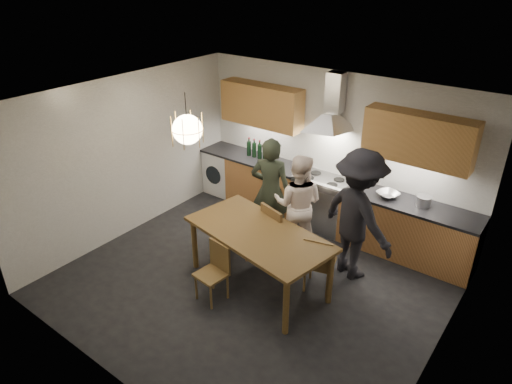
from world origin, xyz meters
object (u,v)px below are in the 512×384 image
Objects in this scene: person_right at (358,215)px; wine_bottles at (260,150)px; chair_front at (215,268)px; mixing_bowl at (388,195)px; person_mid at (298,204)px; dining_table at (259,238)px; stock_pot at (424,201)px; person_left at (270,191)px; chair_back_left at (238,230)px.

wine_bottles is at bearing 1.02° from person_right.
mixing_bowl is (1.31, 2.49, 0.47)m from chair_front.
person_mid is 1.01m from person_right.
dining_table is at bearing -53.72° from wine_bottles.
person_right reaches higher than chair_front.
dining_table is 2.50m from stock_pot.
person_left is at bearing -20.71° from person_mid.
dining_table is 2.63× the size of chair_back_left.
stock_pot is at bearing -160.52° from chair_back_left.
person_right reaches higher than stock_pot.
person_mid is at bearing -150.70° from stock_pot.
person_left reaches higher than person_mid.
person_left is at bearing -151.69° from mixing_bowl.
chair_front is at bearing -65.65° from wine_bottles.
chair_front is (-0.30, -0.56, -0.29)m from dining_table.
person_mid is 2.83× the size of wine_bottles.
person_right is at bearing -122.41° from stock_pot.
chair_back_left is at bearing -63.52° from wine_bottles.
chair_back_left is 1.01× the size of chair_front.
chair_back_left is (-0.64, 0.35, -0.28)m from dining_table.
person_mid is 7.51× the size of stock_pot.
stock_pot is at bearing 4.53° from mixing_bowl.
chair_back_left is at bearing 46.03° from person_right.
dining_table is at bearing 97.03° from person_left.
mixing_bowl is at bearing 68.58° from chair_front.
chair_back_left is 0.52× the size of person_mid.
mixing_bowl reaches higher than dining_table.
person_right is 9.07× the size of stock_pot.
person_mid is (0.51, 0.00, -0.07)m from person_left.
person_left is (-0.27, 1.64, 0.40)m from chair_front.
dining_table is 2.46m from wine_bottles.
mixing_bowl is at bearing -153.48° from chair_back_left.
chair_back_left is 0.48× the size of person_left.
chair_back_left is at bearing 30.55° from person_mid.
person_left is 1.27m from wine_bottles.
dining_table is 10.26× the size of stock_pot.
wine_bottles is (-2.98, 0.00, 0.10)m from stock_pot.
person_left reaches higher than chair_back_left.
stock_pot reaches higher than chair_front.
person_right is at bearing 57.97° from dining_table.
stock_pot reaches higher than dining_table.
person_right is (1.51, -0.04, 0.09)m from person_left.
chair_back_left is at bearing 63.79° from person_left.
stock_pot is at bearing 62.34° from dining_table.
dining_table is at bearing -127.90° from stock_pot.
person_right reaches higher than mixing_bowl.
chair_front is 3.16m from stock_pot.
stock_pot is (0.59, 0.94, 0.01)m from person_right.
person_left is (0.07, 0.73, 0.40)m from chair_back_left.
wine_bottles is at bearing -80.81° from chair_back_left.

